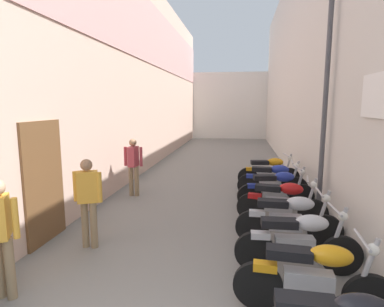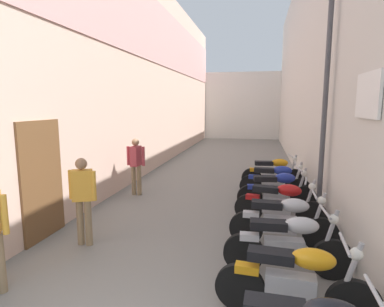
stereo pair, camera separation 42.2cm
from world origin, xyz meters
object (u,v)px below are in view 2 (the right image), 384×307
object	(u,v)px
motorcycle_third	(288,243)
pedestrian_mid_alley	(83,195)
motorcycle_fifth	(280,203)
pedestrian_further_down	(136,162)
motorcycle_eighth	(273,172)
motorcycle_second	(296,280)
motorcycle_seventh	(275,181)
motorcycle_sixth	(277,190)
motorcycle_fourth	(284,220)
street_lamp	(322,83)

from	to	relation	value
motorcycle_third	pedestrian_mid_alley	size ratio (longest dim) A/B	1.18
motorcycle_third	pedestrian_mid_alley	xyz separation A→B (m)	(-3.45, 0.33, 0.42)
motorcycle_fifth	pedestrian_further_down	xyz separation A→B (m)	(-3.73, 1.55, 0.42)
motorcycle_eighth	pedestrian_mid_alley	bearing A→B (deg)	-126.75
motorcycle_second	motorcycle_fifth	bearing A→B (deg)	90.00
motorcycle_seventh	motorcycle_third	bearing A→B (deg)	-90.00
motorcycle_fifth	motorcycle_seventh	world-z (taller)	same
motorcycle_second	motorcycle_fifth	world-z (taller)	same
motorcycle_second	pedestrian_mid_alley	world-z (taller)	pedestrian_mid_alley
pedestrian_mid_alley	motorcycle_sixth	bearing A→B (deg)	37.32
motorcycle_sixth	motorcycle_seventh	distance (m)	0.91
motorcycle_fifth	motorcycle_fourth	bearing A→B (deg)	-89.99
pedestrian_mid_alley	pedestrian_further_down	xyz separation A→B (m)	(-0.28, 3.15, 0.00)
motorcycle_seventh	pedestrian_further_down	xyz separation A→B (m)	(-3.73, -0.39, 0.42)
pedestrian_mid_alley	motorcycle_seventh	bearing A→B (deg)	45.74
motorcycle_sixth	motorcycle_eighth	distance (m)	1.99
motorcycle_second	pedestrian_mid_alley	distance (m)	3.71
motorcycle_fourth	street_lamp	size ratio (longest dim) A/B	0.37
motorcycle_sixth	motorcycle_seventh	bearing A→B (deg)	90.00
motorcycle_second	street_lamp	size ratio (longest dim) A/B	0.37
motorcycle_seventh	motorcycle_fifth	bearing A→B (deg)	-90.00
motorcycle_fourth	motorcycle_eighth	xyz separation A→B (m)	(-0.00, 4.02, 0.00)
motorcycle_sixth	street_lamp	world-z (taller)	street_lamp
motorcycle_sixth	pedestrian_further_down	distance (m)	3.79
motorcycle_eighth	pedestrian_mid_alley	world-z (taller)	pedestrian_mid_alley
motorcycle_fourth	street_lamp	world-z (taller)	street_lamp
motorcycle_seventh	pedestrian_mid_alley	world-z (taller)	pedestrian_mid_alley
motorcycle_seventh	motorcycle_eighth	bearing A→B (deg)	90.00
motorcycle_seventh	motorcycle_sixth	bearing A→B (deg)	-90.00
motorcycle_second	motorcycle_sixth	world-z (taller)	same
motorcycle_third	motorcycle_fourth	world-z (taller)	same
motorcycle_sixth	street_lamp	xyz separation A→B (m)	(0.70, -0.78, 2.40)
motorcycle_fourth	motorcycle_fifth	size ratio (longest dim) A/B	1.01
motorcycle_seventh	street_lamp	size ratio (longest dim) A/B	0.37
motorcycle_sixth	motorcycle_fourth	bearing A→B (deg)	-90.00
motorcycle_second	motorcycle_eighth	size ratio (longest dim) A/B	1.00
motorcycle_fifth	pedestrian_further_down	world-z (taller)	pedestrian_further_down
motorcycle_third	street_lamp	xyz separation A→B (m)	(0.70, 2.18, 2.40)
pedestrian_mid_alley	street_lamp	size ratio (longest dim) A/B	0.31
street_lamp	motorcycle_second	bearing A→B (deg)	-102.53
motorcycle_third	street_lamp	world-z (taller)	street_lamp
motorcycle_second	motorcycle_sixth	size ratio (longest dim) A/B	1.01
motorcycle_fifth	motorcycle_eighth	size ratio (longest dim) A/B	0.99
motorcycle_second	pedestrian_further_down	size ratio (longest dim) A/B	1.18
motorcycle_second	motorcycle_eighth	world-z (taller)	same
motorcycle_eighth	motorcycle_fourth	bearing A→B (deg)	-90.00
motorcycle_seventh	pedestrian_mid_alley	distance (m)	4.96
motorcycle_third	pedestrian_further_down	bearing A→B (deg)	136.97
motorcycle_second	pedestrian_further_down	bearing A→B (deg)	129.82
motorcycle_fourth	pedestrian_mid_alley	distance (m)	3.52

